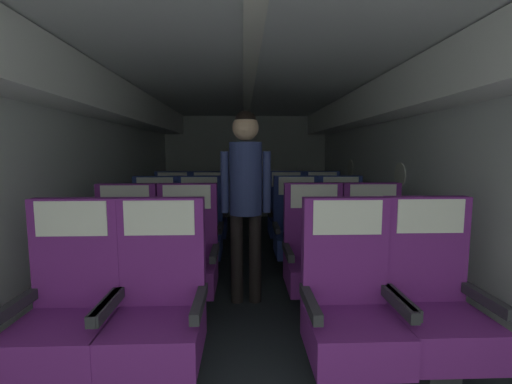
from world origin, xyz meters
TOP-DOWN VIEW (x-y plane):
  - ground at (0.00, 3.45)m, footprint 3.52×7.31m
  - fuselage_shell at (0.00, 3.70)m, footprint 3.40×6.96m
  - seat_a_left_window at (-1.03, 1.66)m, footprint 0.53×0.50m
  - seat_a_left_aisle at (-0.54, 1.67)m, footprint 0.53×0.50m
  - seat_a_right_aisle at (1.03, 1.66)m, footprint 0.53×0.50m
  - seat_a_right_window at (0.53, 1.64)m, footprint 0.53×0.50m
  - seat_b_left_window at (-1.05, 2.60)m, footprint 0.53×0.50m
  - seat_b_left_aisle at (-0.54, 2.61)m, footprint 0.53×0.50m
  - seat_b_right_aisle at (1.05, 2.61)m, footprint 0.53×0.50m
  - seat_b_right_window at (0.54, 2.61)m, footprint 0.53×0.50m
  - seat_c_left_window at (-1.03, 3.53)m, footprint 0.53×0.50m
  - seat_c_left_aisle at (-0.55, 3.56)m, footprint 0.53×0.50m
  - seat_c_right_aisle at (1.03, 3.53)m, footprint 0.53×0.50m
  - seat_c_right_window at (0.53, 3.55)m, footprint 0.53×0.50m
  - seat_d_left_window at (-1.03, 4.49)m, footprint 0.53×0.50m
  - seat_d_left_aisle at (-0.54, 4.48)m, footprint 0.53×0.50m
  - seat_d_right_aisle at (1.04, 4.48)m, footprint 0.53×0.50m
  - seat_d_right_window at (0.53, 4.49)m, footprint 0.53×0.50m
  - flight_attendant at (-0.04, 2.77)m, footprint 0.43×0.28m

SIDE VIEW (x-z plane):
  - ground at x=0.00m, z-range -0.02..0.00m
  - seat_a_left_window at x=-1.03m, z-range -0.09..0.98m
  - seat_a_left_aisle at x=-0.54m, z-range -0.09..0.98m
  - seat_a_right_aisle at x=1.03m, z-range -0.09..0.98m
  - seat_a_right_window at x=0.53m, z-range -0.09..0.98m
  - seat_b_left_window at x=-1.05m, z-range -0.09..0.98m
  - seat_b_left_aisle at x=-0.54m, z-range -0.09..0.98m
  - seat_b_right_aisle at x=1.05m, z-range -0.09..0.98m
  - seat_b_right_window at x=0.54m, z-range -0.09..0.98m
  - seat_c_left_window at x=-1.03m, z-range -0.09..0.98m
  - seat_c_left_aisle at x=-0.55m, z-range -0.09..0.98m
  - seat_c_right_aisle at x=1.03m, z-range -0.09..0.98m
  - seat_c_right_window at x=0.53m, z-range -0.09..0.98m
  - seat_d_left_window at x=-1.03m, z-range -0.09..0.98m
  - seat_d_left_aisle at x=-0.54m, z-range -0.09..0.98m
  - seat_d_right_aisle at x=1.04m, z-range -0.09..0.98m
  - seat_d_right_window at x=0.53m, z-range -0.09..0.98m
  - flight_attendant at x=-0.04m, z-range 0.20..1.87m
  - fuselage_shell at x=0.00m, z-range 0.49..2.60m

